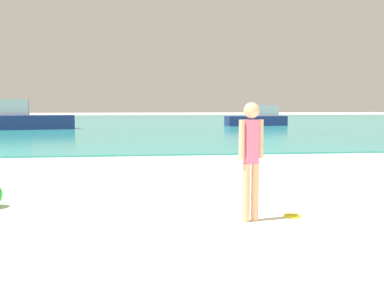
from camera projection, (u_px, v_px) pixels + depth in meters
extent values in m
cube|color=teal|center=(153.00, 121.00, 42.72)|extent=(160.00, 60.00, 0.06)
cylinder|color=#DDAD84|center=(246.00, 193.00, 5.59)|extent=(0.11, 0.11, 0.79)
cylinder|color=#DDAD84|center=(255.00, 192.00, 5.64)|extent=(0.11, 0.11, 0.79)
cube|color=pink|center=(251.00, 142.00, 5.55)|extent=(0.21, 0.16, 0.60)
sphere|color=#DDAD84|center=(252.00, 110.00, 5.51)|extent=(0.21, 0.21, 0.21)
cylinder|color=#DDAD84|center=(242.00, 140.00, 5.49)|extent=(0.08, 0.08, 0.53)
cylinder|color=#DDAD84|center=(260.00, 139.00, 5.61)|extent=(0.08, 0.08, 0.53)
cylinder|color=yellow|center=(292.00, 216.00, 5.87)|extent=(0.24, 0.24, 0.03)
cube|color=navy|center=(29.00, 122.00, 27.19)|extent=(5.99, 2.88, 0.92)
cube|color=silver|center=(12.00, 107.00, 26.79)|extent=(2.27, 1.65, 1.03)
cube|color=navy|center=(256.00, 121.00, 32.28)|extent=(4.79, 1.85, 0.75)
cube|color=silver|center=(266.00, 111.00, 32.37)|extent=(1.76, 1.18, 0.84)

